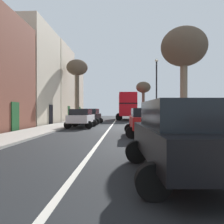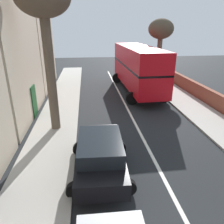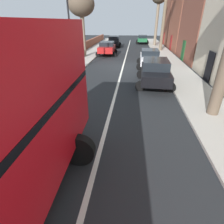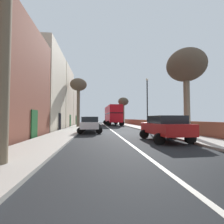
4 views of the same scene
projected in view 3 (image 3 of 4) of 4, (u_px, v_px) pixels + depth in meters
The scene contains 13 objects.
ground_plane at pixel (123, 66), 17.55m from camera, with size 84.00×84.00×0.00m, color black.
road_centre_line at pixel (123, 66), 17.55m from camera, with size 0.16×54.00×0.01m, color silver.
sidewalk_left at pixel (174, 67), 17.01m from camera, with size 2.60×60.00×0.12m, color #B2ADA3.
sidewalk_right at pixel (75, 65), 18.04m from camera, with size 2.60×60.00×0.12m, color #B2ADA3.
boundary_wall_right at pixel (59, 59), 17.95m from camera, with size 0.36×54.00×1.22m, color brown.
parked_car_red_right_0 at pixel (107, 48), 22.91m from camera, with size 2.58×4.13×1.65m.
parked_car_black_left_1 at pixel (155, 71), 12.18m from camera, with size 2.62×4.54×1.68m.
parked_car_black_right_2 at pixel (114, 41), 30.21m from camera, with size 2.61×4.50×1.74m.
parked_car_green_left_3 at pixel (142, 39), 34.63m from camera, with size 2.52×3.99×1.56m.
parked_car_white_left_4 at pixel (150, 57), 16.87m from camera, with size 2.44×4.22×1.62m.
street_tree_right_3 at pixel (81, 6), 19.66m from camera, with size 2.96×2.96×6.82m.
lamppost_right at pixel (69, 24), 14.32m from camera, with size 0.32×0.32×6.31m.
litter_bin_right at pixel (80, 53), 20.88m from camera, with size 0.55×0.55×1.12m.
Camera 3 is at (-1.00, 17.68, 4.02)m, focal length 28.51 mm.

